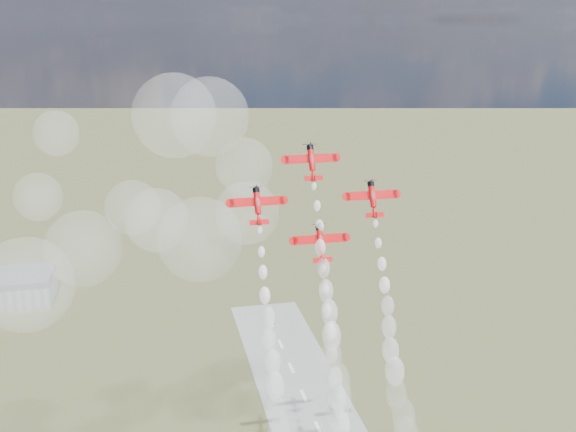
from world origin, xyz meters
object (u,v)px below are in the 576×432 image
(plane_left, at_px, (258,205))
(plane_right, at_px, (373,198))
(plane_lead, at_px, (312,162))
(plane_slot, at_px, (321,242))

(plane_left, bearing_deg, plane_right, 0.00)
(plane_lead, height_order, plane_slot, plane_lead)
(plane_left, relative_size, plane_slot, 1.00)
(plane_lead, relative_size, plane_left, 1.00)
(plane_lead, relative_size, plane_right, 1.00)
(plane_lead, distance_m, plane_slot, 17.42)
(plane_right, bearing_deg, plane_slot, -161.71)
(plane_right, bearing_deg, plane_lead, 161.71)
(plane_left, distance_m, plane_right, 24.89)
(plane_right, xyz_separation_m, plane_slot, (-12.44, -4.11, -7.68))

